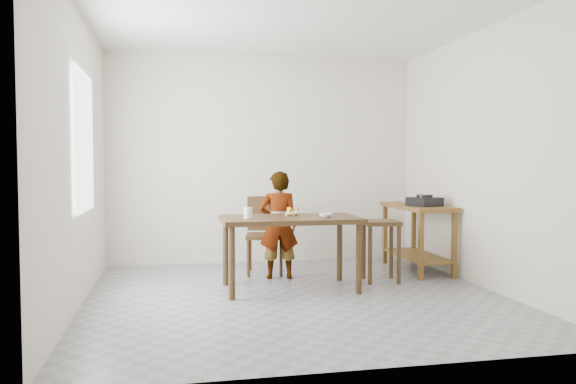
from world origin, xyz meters
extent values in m
cube|color=gray|center=(0.00, 0.00, -0.02)|extent=(4.00, 4.00, 0.04)
cube|color=white|center=(0.00, 0.00, 2.72)|extent=(4.00, 4.00, 0.04)
cube|color=silver|center=(0.00, 2.02, 1.35)|extent=(4.00, 0.04, 2.70)
cube|color=silver|center=(0.00, -2.02, 1.35)|extent=(4.00, 0.04, 2.70)
cube|color=silver|center=(-2.02, 0.00, 1.35)|extent=(0.04, 4.00, 2.70)
cube|color=silver|center=(2.02, 0.00, 1.35)|extent=(0.04, 4.00, 2.70)
cube|color=white|center=(-1.97, 0.20, 1.50)|extent=(0.02, 1.10, 1.30)
imported|color=white|center=(-0.01, 0.88, 0.60)|extent=(0.47, 0.34, 1.21)
cylinder|color=silver|center=(-0.44, 0.25, 0.80)|extent=(0.10, 0.10, 0.11)
imported|color=white|center=(0.34, 0.17, 0.77)|extent=(0.17, 0.17, 0.04)
imported|color=white|center=(1.72, 1.33, 0.83)|extent=(0.30, 0.30, 0.06)
cube|color=black|center=(1.70, 0.77, 0.85)|extent=(0.39, 0.39, 0.10)
camera|label=1|loc=(-1.17, -5.29, 1.29)|focal=35.00mm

